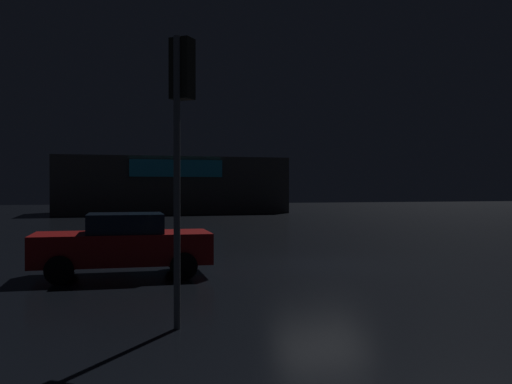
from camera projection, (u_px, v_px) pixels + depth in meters
ground_plane at (321, 265)px, 15.38m from camera, size 120.00×120.00×0.00m
store_building at (170, 185)px, 47.67m from camera, size 18.75×7.50×4.61m
traffic_signal_opposite at (182, 103)px, 8.51m from camera, size 0.41×0.43×4.37m
car_near at (123, 244)px, 13.43m from camera, size 4.18×2.11×1.49m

